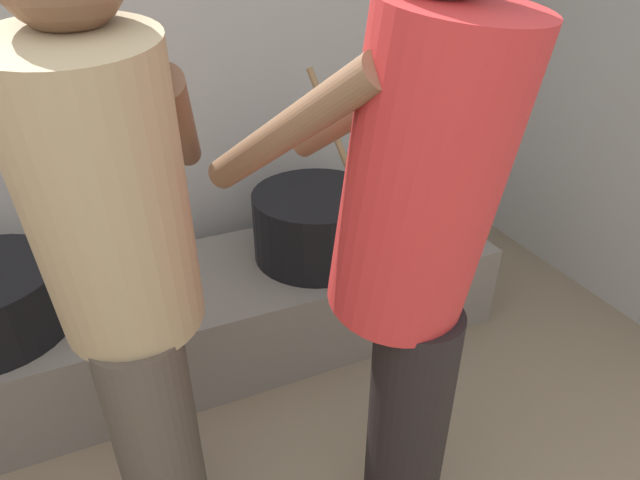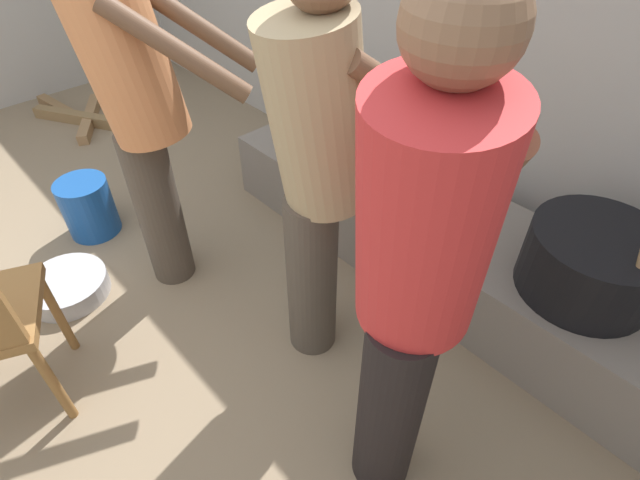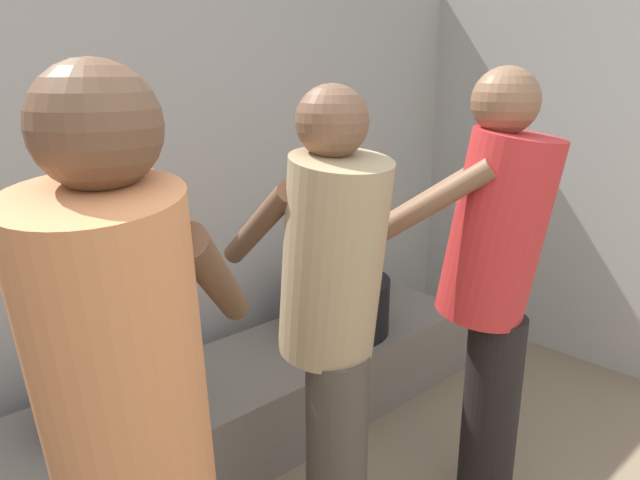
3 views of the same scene
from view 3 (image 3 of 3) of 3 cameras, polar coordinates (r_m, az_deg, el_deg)
hearth_ledge at (r=2.70m, az=-7.44°, el=-15.66°), size 2.57×0.60×0.36m
cooking_pot_main at (r=2.88m, az=1.88°, el=-6.30°), size 0.50×0.50×0.72m
cooking_pot_secondary at (r=2.30m, az=-19.55°, el=-14.10°), size 0.49×0.49×0.22m
cook_in_red_shirt at (r=2.07m, az=16.53°, el=-3.39°), size 0.56×0.74×1.62m
cook_in_tan_shirt at (r=1.78m, az=1.19°, el=-6.98°), size 0.45×0.71×1.57m
cook_in_orange_shirt at (r=1.21m, az=-18.31°, el=-18.27°), size 0.69×0.70×1.62m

